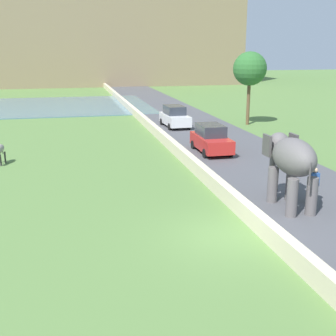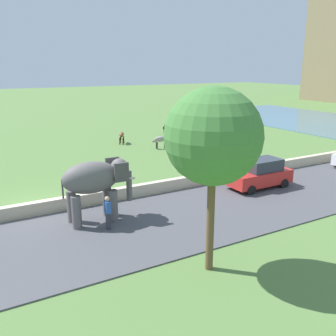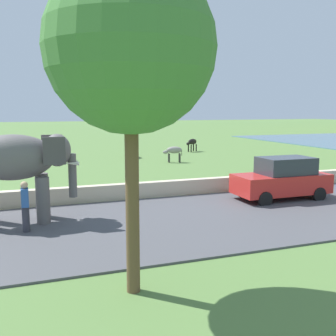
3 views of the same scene
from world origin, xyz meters
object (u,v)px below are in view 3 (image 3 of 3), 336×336
Objects in this scene: person_beside_elephant at (25,206)px; cow_grey at (174,151)px; elephant at (20,163)px; car_red at (282,179)px; cow_brown at (131,147)px; cow_black at (192,142)px.

cow_grey is (-13.84, 10.13, -0.04)m from person_beside_elephant.
person_beside_elephant is (1.20, 0.09, -1.16)m from elephant.
car_red is 2.89× the size of cow_brown.
elephant is at bearing -175.76° from person_beside_elephant.
cow_brown is at bearing 155.67° from person_beside_elephant.
car_red is at bearing -12.22° from cow_black.
person_beside_elephant is at bearing 4.24° from elephant.
cow_grey is at bearing 29.59° from cow_brown.
elephant is at bearing -38.92° from cow_grey.
elephant reaches higher than person_beside_elephant.
elephant is 23.79m from cow_black.
cow_black is 6.78m from cow_brown.
elephant is at bearing -37.24° from cow_black.
cow_grey is (-12.65, -0.07, -0.06)m from car_red.
car_red is at bearing 90.02° from elephant.
cow_brown is at bearing -150.41° from cow_grey.
car_red is at bearing 96.71° from person_beside_elephant.
cow_grey is at bearing 141.08° from elephant.
person_beside_elephant reaches higher than cow_grey.
person_beside_elephant is at bearing -36.18° from cow_grey.
cow_brown and cow_grey have the same top height.
elephant is 2.51× the size of cow_brown.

